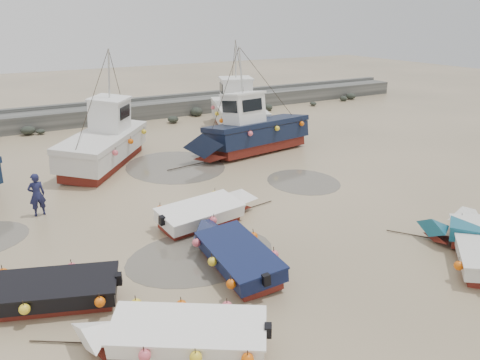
% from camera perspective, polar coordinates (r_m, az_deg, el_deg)
% --- Properties ---
extents(ground, '(120.00, 120.00, 0.00)m').
position_cam_1_polar(ground, '(18.29, -0.32, -6.28)').
color(ground, tan).
rests_on(ground, ground).
extents(seawall, '(60.00, 4.92, 1.50)m').
position_cam_1_polar(seawall, '(37.92, -17.05, 7.61)').
color(seawall, '#61615D').
rests_on(seawall, ground).
extents(puddle_a, '(5.38, 5.38, 0.01)m').
position_cam_1_polar(puddle_a, '(16.66, -4.77, -9.09)').
color(puddle_a, '#595348').
rests_on(puddle_a, ground).
extents(puddle_b, '(3.51, 3.51, 0.01)m').
position_cam_1_polar(puddle_b, '(23.75, 7.72, -0.19)').
color(puddle_b, '#595348').
rests_on(puddle_b, ground).
extents(puddle_d, '(5.34, 5.34, 0.01)m').
position_cam_1_polar(puddle_d, '(26.14, -7.90, 1.67)').
color(puddle_d, '#595348').
rests_on(puddle_d, ground).
extents(dinghy_0, '(5.51, 3.93, 1.43)m').
position_cam_1_polar(dinghy_0, '(12.37, -7.99, -17.62)').
color(dinghy_0, maroon).
rests_on(dinghy_0, ground).
extents(dinghy_1, '(2.30, 6.05, 1.43)m').
position_cam_1_polar(dinghy_1, '(15.73, -0.59, -8.62)').
color(dinghy_1, maroon).
rests_on(dinghy_1, ground).
extents(dinghy_4, '(5.89, 3.01, 1.43)m').
position_cam_1_polar(dinghy_4, '(14.90, -23.49, -12.17)').
color(dinghy_4, maroon).
rests_on(dinghy_4, ground).
extents(dinghy_5, '(5.64, 2.25, 1.43)m').
position_cam_1_polar(dinghy_5, '(18.86, -4.07, -3.63)').
color(dinghy_5, maroon).
rests_on(dinghy_5, ground).
extents(cabin_boat_1, '(7.31, 9.02, 6.22)m').
position_cam_1_polar(cabin_boat_1, '(27.24, -15.99, 4.73)').
color(cabin_boat_1, maroon).
rests_on(cabin_boat_1, ground).
extents(cabin_boat_2, '(9.71, 3.40, 6.22)m').
position_cam_1_polar(cabin_boat_2, '(28.08, 1.32, 5.98)').
color(cabin_boat_2, maroon).
rests_on(cabin_boat_2, ground).
extents(cabin_boat_3, '(5.75, 10.34, 6.22)m').
position_cam_1_polar(cabin_boat_3, '(34.33, -0.36, 8.47)').
color(cabin_boat_3, maroon).
rests_on(cabin_boat_3, ground).
extents(person, '(0.72, 0.51, 1.85)m').
position_cam_1_polar(person, '(21.41, -23.20, -3.95)').
color(person, '#181B3D').
rests_on(person, ground).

